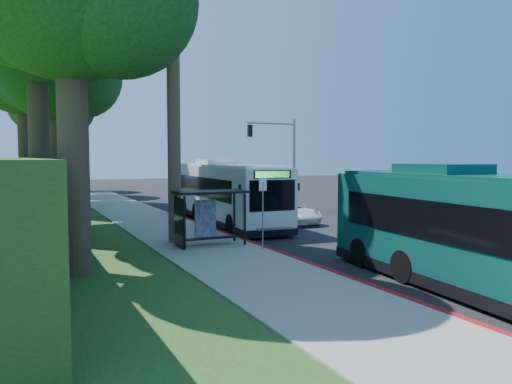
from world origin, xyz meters
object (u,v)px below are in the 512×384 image
bus_shelter (204,207)px  pickup (289,212)px  teal_bus (488,233)px  white_bus (227,192)px

bus_shelter → pickup: bearing=36.7°
bus_shelter → teal_bus: (4.67, -11.02, 0.06)m
teal_bus → pickup: teal_bus is taller
pickup → teal_bus: bearing=-104.1°
bus_shelter → white_bus: size_ratio=0.24×
white_bus → teal_bus: size_ratio=1.01×
white_bus → pickup: white_bus is taller
bus_shelter → white_bus: bearing=60.7°
white_bus → bus_shelter: bearing=-116.6°
bus_shelter → pickup: 9.46m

